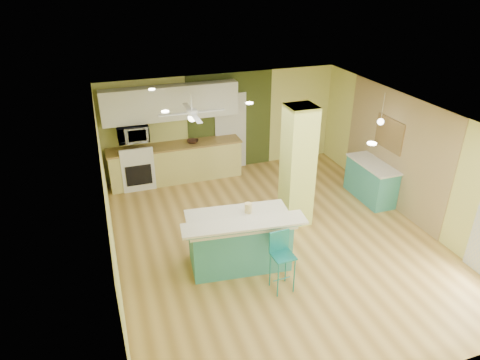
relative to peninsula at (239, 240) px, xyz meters
name	(u,v)px	position (x,y,z in m)	size (l,w,h in m)	color
floor	(275,239)	(0.91, 0.50, -0.51)	(6.00, 7.00, 0.01)	olive
ceiling	(280,117)	(0.91, 0.50, 2.00)	(6.00, 7.00, 0.01)	white
wall_back	(222,123)	(0.91, 4.00, 0.74)	(6.00, 0.01, 2.50)	#DEDF77
wall_front	(399,314)	(0.91, -3.01, 0.74)	(6.00, 0.01, 2.50)	#DEDF77
wall_left	(108,209)	(-2.09, 0.50, 0.74)	(0.01, 7.00, 2.50)	#DEDF77
wall_right	(413,161)	(3.92, 0.50, 0.74)	(0.01, 7.00, 2.50)	#DEDF77
wood_panel	(394,150)	(3.90, 1.10, 0.74)	(0.02, 3.40, 2.50)	#947A55
olive_accent	(230,122)	(1.11, 3.99, 0.74)	(2.20, 0.02, 2.50)	#3E491D
interior_door	(231,132)	(1.11, 3.96, 0.49)	(0.82, 0.05, 2.00)	silver
column	(298,167)	(1.56, 1.00, 0.74)	(0.55, 0.55, 2.50)	#D1DC66
kitchen_run	(176,162)	(-0.39, 3.70, -0.04)	(3.25, 0.63, 0.94)	#D7CD70
stove	(137,168)	(-1.34, 3.69, -0.05)	(0.76, 0.66, 1.08)	white
upper_cabinets	(171,103)	(-0.39, 3.82, 1.44)	(3.20, 0.34, 0.80)	white
microwave	(133,133)	(-1.34, 3.70, 0.84)	(0.70, 0.48, 0.39)	white
ceiling_fan	(192,113)	(-0.19, 2.50, 1.57)	(1.41, 1.41, 0.61)	white
pendant_lamp	(381,122)	(3.56, 1.25, 1.38)	(0.14, 0.14, 0.69)	silver
wall_decor	(389,134)	(3.88, 1.30, 1.04)	(0.03, 0.90, 0.70)	brown
peninsula	(239,240)	(0.00, 0.00, 0.00)	(2.08, 1.29, 1.10)	teal
bar_stool	(281,252)	(0.44, -0.80, 0.19)	(0.37, 0.37, 1.05)	teal
side_counter	(371,181)	(3.61, 1.34, -0.07)	(0.58, 1.36, 0.88)	teal
fruit_bowl	(193,142)	(0.05, 3.68, 0.47)	(0.28, 0.28, 0.07)	#321C14
canister	(248,208)	(0.21, 0.15, 0.53)	(0.13, 0.13, 0.18)	yellow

